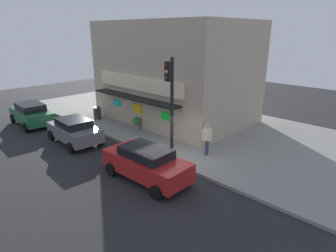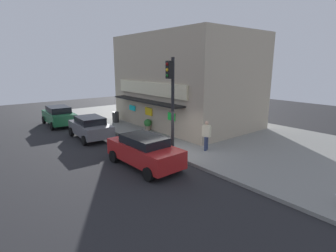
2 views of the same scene
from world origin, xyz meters
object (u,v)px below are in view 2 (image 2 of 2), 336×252
at_px(pedestrian, 206,134).
at_px(parked_car_red, 144,151).
at_px(trash_can, 116,117).
at_px(potted_plant_by_doorway, 148,124).
at_px(parked_car_green, 59,115).
at_px(parked_car_grey, 90,127).
at_px(traffic_light, 171,93).

height_order(pedestrian, parked_car_red, pedestrian).
distance_m(trash_can, potted_plant_by_doorway, 4.11).
relative_size(pedestrian, potted_plant_by_doorway, 2.05).
relative_size(trash_can, parked_car_green, 0.21).
bearing_deg(trash_can, pedestrian, 2.57).
height_order(potted_plant_by_doorway, parked_car_red, parked_car_red).
bearing_deg(parked_car_grey, pedestrian, 28.91).
distance_m(pedestrian, potted_plant_by_doorway, 6.14).
distance_m(potted_plant_by_doorway, parked_car_red, 6.98).
bearing_deg(parked_car_grey, parked_car_green, -175.93).
xyz_separation_m(potted_plant_by_doorway, parked_car_grey, (-1.11, -4.09, 0.16)).
bearing_deg(trash_can, parked_car_grey, -50.04).
distance_m(traffic_light, parked_car_grey, 7.05).
height_order(trash_can, parked_car_red, parked_car_red).
relative_size(pedestrian, parked_car_green, 0.40).
bearing_deg(potted_plant_by_doorway, parked_car_red, -36.18).
bearing_deg(parked_car_red, potted_plant_by_doorway, 143.82).
relative_size(potted_plant_by_doorway, parked_car_grey, 0.21).
xyz_separation_m(trash_can, parked_car_red, (9.70, -3.56, 0.22)).
bearing_deg(potted_plant_by_doorway, pedestrian, -0.88).
bearing_deg(parked_car_green, parked_car_red, 1.73).
relative_size(traffic_light, trash_can, 5.81).
bearing_deg(traffic_light, potted_plant_by_doorway, 160.13).
distance_m(parked_car_red, parked_car_green, 12.37).
relative_size(pedestrian, parked_car_red, 0.39).
height_order(traffic_light, pedestrian, traffic_light).
bearing_deg(potted_plant_by_doorway, parked_car_grey, -105.18).
height_order(traffic_light, trash_can, traffic_light).
bearing_deg(pedestrian, potted_plant_by_doorway, 179.12).
xyz_separation_m(traffic_light, pedestrian, (1.16, 1.70, -2.43)).
bearing_deg(pedestrian, parked_car_green, -161.13).
distance_m(traffic_light, parked_car_red, 3.63).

